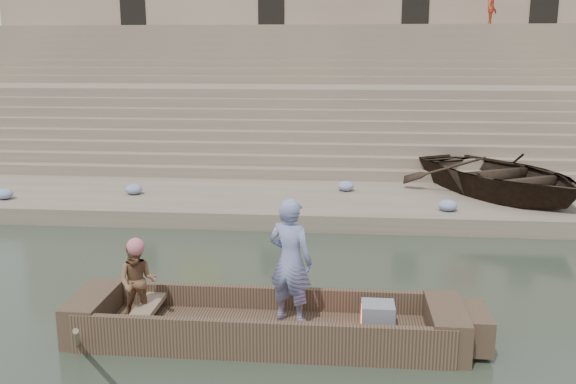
# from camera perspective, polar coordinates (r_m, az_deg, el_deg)

# --- Properties ---
(ground) EXTENTS (120.00, 120.00, 0.00)m
(ground) POSITION_cam_1_polar(r_m,az_deg,el_deg) (8.95, -7.29, -14.43)
(ground) COLOR #273125
(ground) RESTS_ON ground
(lower_landing) EXTENTS (32.00, 4.00, 0.40)m
(lower_landing) POSITION_cam_1_polar(r_m,az_deg,el_deg) (16.33, -1.21, -0.98)
(lower_landing) COLOR gray
(lower_landing) RESTS_ON ground
(mid_landing) EXTENTS (32.00, 3.00, 2.80)m
(mid_landing) POSITION_cam_1_polar(r_m,az_deg,el_deg) (23.48, 0.89, 6.20)
(mid_landing) COLOR gray
(mid_landing) RESTS_ON ground
(upper_landing) EXTENTS (32.00, 3.00, 5.20)m
(upper_landing) POSITION_cam_1_polar(r_m,az_deg,el_deg) (30.35, 1.96, 9.95)
(upper_landing) COLOR gray
(upper_landing) RESTS_ON ground
(ghat_steps) EXTENTS (32.00, 11.00, 5.20)m
(ghat_steps) POSITION_cam_1_polar(r_m,az_deg,el_deg) (25.12, 1.20, 7.54)
(ghat_steps) COLOR gray
(ghat_steps) RESTS_ON ground
(building_wall) EXTENTS (32.00, 5.07, 11.20)m
(building_wall) POSITION_cam_1_polar(r_m,az_deg,el_deg) (34.34, 2.42, 15.28)
(building_wall) COLOR tan
(building_wall) RESTS_ON ground
(main_rowboat) EXTENTS (5.00, 1.30, 0.22)m
(main_rowboat) POSITION_cam_1_polar(r_m,az_deg,el_deg) (9.24, -2.10, -12.67)
(main_rowboat) COLOR brown
(main_rowboat) RESTS_ON ground
(rowboat_trim) EXTENTS (6.04, 2.63, 1.85)m
(rowboat_trim) POSITION_cam_1_polar(r_m,az_deg,el_deg) (9.13, -0.80, -11.64)
(rowboat_trim) COLOR brown
(rowboat_trim) RESTS_ON ground
(standing_man) EXTENTS (0.79, 0.66, 1.84)m
(standing_man) POSITION_cam_1_polar(r_m,az_deg,el_deg) (8.99, 0.21, -6.29)
(standing_man) COLOR navy
(standing_man) RESTS_ON main_rowboat
(rowing_man) EXTENTS (0.62, 0.50, 1.18)m
(rowing_man) POSITION_cam_1_polar(r_m,az_deg,el_deg) (9.40, -13.55, -7.96)
(rowing_man) COLOR #216534
(rowing_man) RESTS_ON main_rowboat
(television) EXTENTS (0.46, 0.42, 0.40)m
(television) POSITION_cam_1_polar(r_m,az_deg,el_deg) (9.06, 8.10, -11.19)
(television) COLOR slate
(television) RESTS_ON main_rowboat
(beached_rowboat) EXTENTS (5.79, 6.36, 1.08)m
(beached_rowboat) POSITION_cam_1_polar(r_m,az_deg,el_deg) (17.09, 18.79, 1.49)
(beached_rowboat) COLOR #2D2116
(beached_rowboat) RESTS_ON lower_landing
(pedestrian) EXTENTS (1.00, 1.23, 1.66)m
(pedestrian) POSITION_cam_1_polar(r_m,az_deg,el_deg) (30.70, 18.13, 15.79)
(pedestrian) COLOR #A7311C
(pedestrian) RESTS_ON upper_landing
(cloth_bundles) EXTENTS (17.84, 2.49, 0.26)m
(cloth_bundles) POSITION_cam_1_polar(r_m,az_deg,el_deg) (15.97, 3.15, -0.09)
(cloth_bundles) COLOR #3F5999
(cloth_bundles) RESTS_ON lower_landing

